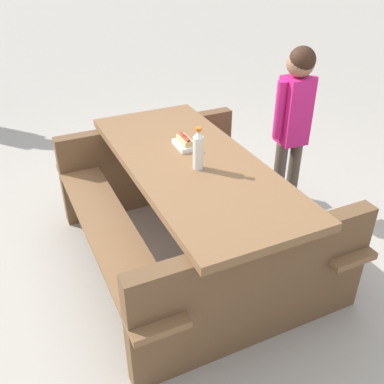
# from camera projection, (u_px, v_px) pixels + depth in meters

# --- Properties ---
(ground_plane) EXTENTS (30.00, 30.00, 0.00)m
(ground_plane) POSITION_uv_depth(u_px,v_px,m) (192.00, 256.00, 3.06)
(ground_plane) COLOR #ADA599
(ground_plane) RESTS_ON ground
(picnic_table) EXTENTS (1.92, 1.56, 0.75)m
(picnic_table) POSITION_uv_depth(u_px,v_px,m) (192.00, 203.00, 2.82)
(picnic_table) COLOR brown
(picnic_table) RESTS_ON ground
(soda_bottle) EXTENTS (0.06, 0.06, 0.26)m
(soda_bottle) POSITION_uv_depth(u_px,v_px,m) (198.00, 150.00, 2.52)
(soda_bottle) COLOR silver
(soda_bottle) RESTS_ON picnic_table
(hotdog_tray) EXTENTS (0.19, 0.13, 0.08)m
(hotdog_tray) POSITION_uv_depth(u_px,v_px,m) (185.00, 143.00, 2.81)
(hotdog_tray) COLOR white
(hotdog_tray) RESTS_ON picnic_table
(child_in_coat) EXTENTS (0.21, 0.32, 1.29)m
(child_in_coat) POSITION_uv_depth(u_px,v_px,m) (294.00, 112.00, 3.15)
(child_in_coat) COLOR brown
(child_in_coat) RESTS_ON ground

